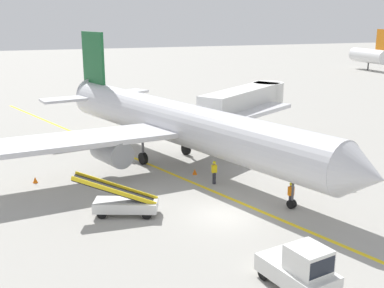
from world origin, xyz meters
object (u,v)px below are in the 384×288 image
object	(u,v)px
jet_bridge	(249,101)
belt_loader_forward_hold	(124,202)
safety_cone_wingtip_left	(324,165)
ground_crew_wing_walker	(291,194)
safety_cone_nose_right	(35,180)
ground_crew_marshaller	(214,172)
airliner	(175,122)
baggage_tug_near_wing	(326,168)
pushback_tug	(300,269)
safety_cone_nose_left	(195,172)

from	to	relation	value
jet_bridge	belt_loader_forward_hold	distance (m)	22.06
jet_bridge	safety_cone_wingtip_left	world-z (taller)	jet_bridge
belt_loader_forward_hold	ground_crew_wing_walker	xyz separation A→B (m)	(10.02, -2.39, 0.13)
safety_cone_nose_right	safety_cone_wingtip_left	distance (m)	21.97
belt_loader_forward_hold	jet_bridge	bearing A→B (deg)	44.64
ground_crew_marshaller	safety_cone_nose_right	size ratio (longest dim) A/B	3.86
airliner	baggage_tug_near_wing	xyz separation A→B (m)	(9.15, -7.48, -2.49)
pushback_tug	ground_crew_marshaller	world-z (taller)	pushback_tug
jet_bridge	pushback_tug	xyz separation A→B (m)	(-9.91, -26.01, -2.55)
baggage_tug_near_wing	ground_crew_marshaller	xyz separation A→B (m)	(-8.02, 1.90, -0.02)
baggage_tug_near_wing	safety_cone_wingtip_left	bearing A→B (deg)	57.72
ground_crew_wing_walker	jet_bridge	bearing A→B (deg)	72.66
safety_cone_wingtip_left	safety_cone_nose_right	bearing A→B (deg)	169.82
jet_bridge	pushback_tug	size ratio (longest dim) A/B	3.00
pushback_tug	belt_loader_forward_hold	size ratio (longest dim) A/B	0.76
airliner	safety_cone_nose_right	distance (m)	11.47
pushback_tug	safety_cone_nose_left	xyz separation A→B (m)	(0.88, 16.33, -0.77)
safety_cone_nose_left	ground_crew_wing_walker	bearing A→B (deg)	-66.71
ground_crew_wing_walker	belt_loader_forward_hold	bearing A→B (deg)	166.58
airliner	jet_bridge	xyz separation A→B (m)	(9.55, 6.49, 0.12)
ground_crew_marshaller	safety_cone_nose_left	world-z (taller)	ground_crew_marshaller
safety_cone_nose_right	baggage_tug_near_wing	bearing A→B (deg)	-17.37
baggage_tug_near_wing	ground_crew_wing_walker	size ratio (longest dim) A/B	1.50
ground_crew_wing_walker	safety_cone_nose_right	distance (m)	18.04
jet_bridge	safety_cone_wingtip_left	bearing A→B (deg)	-84.46
jet_bridge	baggage_tug_near_wing	world-z (taller)	jet_bridge
ground_crew_marshaller	safety_cone_wingtip_left	distance (m)	9.57
pushback_tug	belt_loader_forward_hold	xyz separation A→B (m)	(-5.66, 10.63, -0.22)
pushback_tug	safety_cone_wingtip_left	bearing A→B (deg)	52.61
safety_cone_nose_right	safety_cone_wingtip_left	world-z (taller)	same
belt_loader_forward_hold	safety_cone_wingtip_left	xyz separation A→B (m)	(16.70, 3.81, -0.56)
ground_crew_marshaller	ground_crew_wing_walker	distance (m)	6.37
baggage_tug_near_wing	belt_loader_forward_hold	xyz separation A→B (m)	(-15.18, -1.40, -0.15)
baggage_tug_near_wing	safety_cone_wingtip_left	xyz separation A→B (m)	(1.52, 2.40, -0.71)
ground_crew_marshaller	pushback_tug	bearing A→B (deg)	-96.14
pushback_tug	jet_bridge	bearing A→B (deg)	69.14
airliner	safety_cone_nose_left	distance (m)	4.54
jet_bridge	baggage_tug_near_wing	bearing A→B (deg)	-91.62
ground_crew_marshaller	safety_cone_nose_left	bearing A→B (deg)	104.52
baggage_tug_near_wing	safety_cone_nose_right	xyz separation A→B (m)	(-20.10, 6.29, -0.71)
safety_cone_wingtip_left	ground_crew_wing_walker	bearing A→B (deg)	-137.11
airliner	safety_cone_nose_left	size ratio (longest dim) A/B	77.77
pushback_tug	airliner	bearing A→B (deg)	88.94
ground_crew_wing_walker	airliner	bearing A→B (deg)	109.53
pushback_tug	safety_cone_nose_right	size ratio (longest dim) A/B	8.90
ground_crew_wing_walker	safety_cone_nose_left	bearing A→B (deg)	113.29
safety_cone_nose_right	safety_cone_wingtip_left	bearing A→B (deg)	-10.18
jet_bridge	safety_cone_nose_right	bearing A→B (deg)	-159.44
ground_crew_marshaller	ground_crew_wing_walker	bearing A→B (deg)	-63.31
ground_crew_wing_walker	safety_cone_wingtip_left	bearing A→B (deg)	42.89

